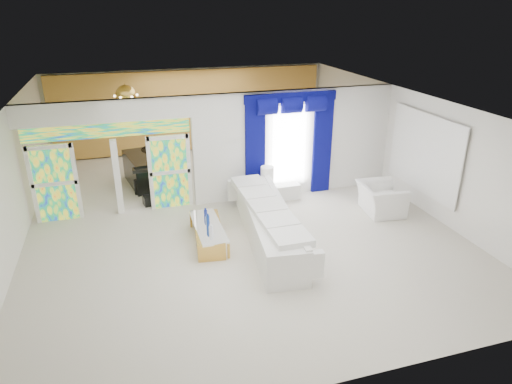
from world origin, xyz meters
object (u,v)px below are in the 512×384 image
object	(u,v)px
white_sofa	(268,224)
console_table	(277,192)
coffee_table	(209,234)
grand_piano	(152,169)
armchair	(381,199)

from	to	relation	value
white_sofa	console_table	distance (m)	2.39
coffee_table	grand_piano	bearing A→B (deg)	102.28
console_table	coffee_table	bearing A→B (deg)	-141.39
white_sofa	grand_piano	xyz separation A→B (m)	(-2.26, 4.48, 0.05)
console_table	armchair	size ratio (longest dim) A/B	1.07
white_sofa	armchair	xyz separation A→B (m)	(3.33, 0.57, -0.02)
console_table	armchair	xyz separation A→B (m)	(2.33, -1.60, 0.17)
coffee_table	armchair	world-z (taller)	armchair
white_sofa	grand_piano	bearing A→B (deg)	123.44
white_sofa	grand_piano	distance (m)	5.02
white_sofa	console_table	bearing A→B (deg)	72.12
coffee_table	armchair	size ratio (longest dim) A/B	1.52
coffee_table	grand_piano	xyz separation A→B (m)	(-0.91, 4.18, 0.25)
white_sofa	grand_piano	size ratio (longest dim) A/B	2.34
coffee_table	console_table	size ratio (longest dim) A/B	1.42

